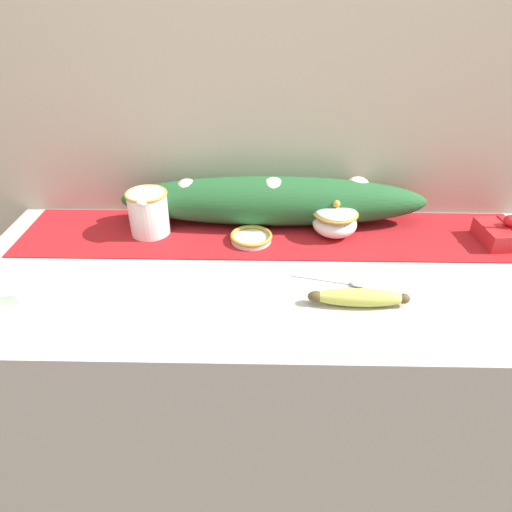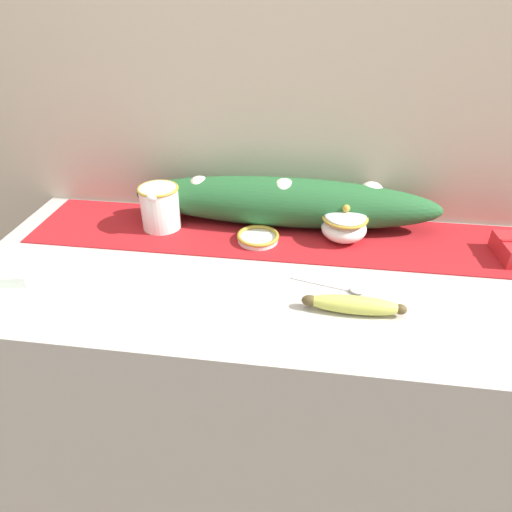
% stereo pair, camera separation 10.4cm
% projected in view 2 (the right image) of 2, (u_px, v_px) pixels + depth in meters
% --- Properties ---
extents(ground_plane, '(12.00, 12.00, 0.00)m').
position_uv_depth(ground_plane, '(269.00, 490.00, 1.57)').
color(ground_plane, '#7A6B5B').
extents(countertop, '(1.46, 0.62, 0.92)m').
position_uv_depth(countertop, '(271.00, 401.00, 1.33)').
color(countertop, '#B7B2AD').
rests_on(countertop, ground_plane).
extents(back_wall, '(2.26, 0.04, 2.40)m').
position_uv_depth(back_wall, '(290.00, 112.00, 1.21)').
color(back_wall, beige).
rests_on(back_wall, ground_plane).
extents(table_runner, '(1.34, 0.26, 0.00)m').
position_uv_depth(table_runner, '(281.00, 235.00, 1.22)').
color(table_runner, '#A8191E').
rests_on(table_runner, countertop).
extents(cream_pitcher, '(0.11, 0.13, 0.12)m').
position_uv_depth(cream_pitcher, '(160.00, 206.00, 1.23)').
color(cream_pitcher, white).
rests_on(cream_pitcher, countertop).
extents(sugar_bowl, '(0.12, 0.12, 0.10)m').
position_uv_depth(sugar_bowl, '(344.00, 225.00, 1.18)').
color(sugar_bowl, white).
rests_on(sugar_bowl, countertop).
extents(small_dish, '(0.11, 0.11, 0.02)m').
position_uv_depth(small_dish, '(258.00, 237.00, 1.19)').
color(small_dish, white).
rests_on(small_dish, countertop).
extents(banana, '(0.21, 0.04, 0.04)m').
position_uv_depth(banana, '(354.00, 305.00, 0.94)').
color(banana, '#CCD156').
rests_on(banana, countertop).
extents(spoon, '(0.17, 0.05, 0.01)m').
position_uv_depth(spoon, '(350.00, 290.00, 1.01)').
color(spoon, silver).
rests_on(spoon, countertop).
extents(napkin_stack, '(0.16, 0.16, 0.03)m').
position_uv_depth(napkin_stack, '(6.00, 268.00, 1.06)').
color(napkin_stack, silver).
rests_on(napkin_stack, countertop).
extents(poinsettia_garland, '(0.84, 0.15, 0.14)m').
position_uv_depth(poinsettia_garland, '(285.00, 201.00, 1.24)').
color(poinsettia_garland, '#235B2D').
rests_on(poinsettia_garland, countertop).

